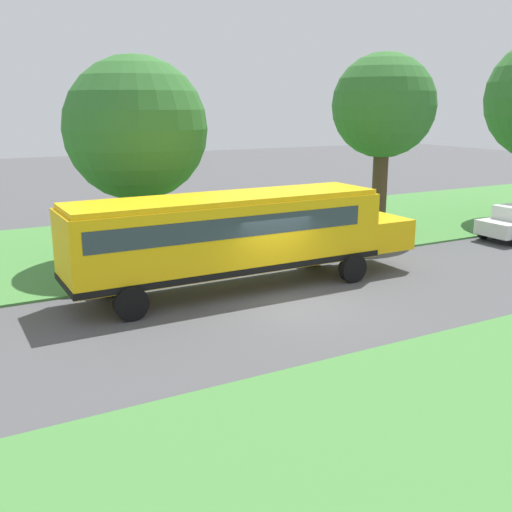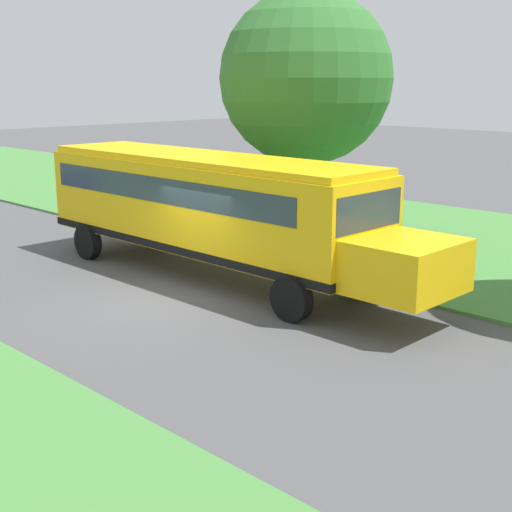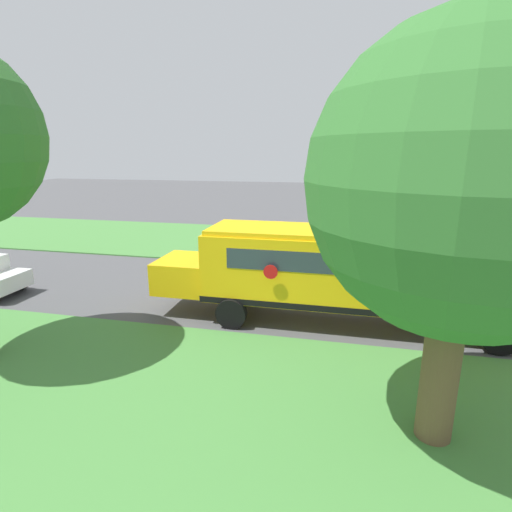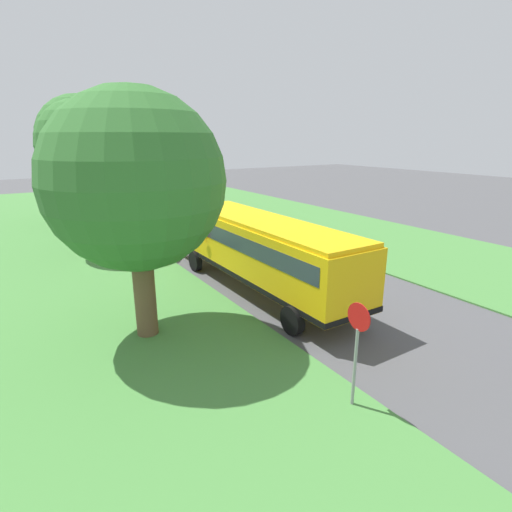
% 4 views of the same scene
% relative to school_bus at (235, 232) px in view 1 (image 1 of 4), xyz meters
% --- Properties ---
extents(ground_plane, '(120.00, 120.00, 0.00)m').
position_rel_school_bus_xyz_m(ground_plane, '(2.30, 0.83, -1.92)').
color(ground_plane, '#4C4C4F').
extents(grass_verge, '(12.00, 80.00, 0.08)m').
position_rel_school_bus_xyz_m(grass_verge, '(-7.70, 0.83, -1.88)').
color(grass_verge, '#47843D').
rests_on(grass_verge, ground).
extents(school_bus, '(2.85, 12.42, 3.16)m').
position_rel_school_bus_xyz_m(school_bus, '(0.00, 0.00, 0.00)').
color(school_bus, yellow).
rests_on(school_bus, ground).
extents(oak_tree_beside_bus, '(5.45, 5.45, 7.83)m').
position_rel_school_bus_xyz_m(oak_tree_beside_bus, '(-5.43, -1.38, 3.13)').
color(oak_tree_beside_bus, brown).
rests_on(oak_tree_beside_bus, ground).
extents(oak_tree_roadside_mid, '(4.74, 4.74, 8.32)m').
position_rel_school_bus_xyz_m(oak_tree_roadside_mid, '(-4.84, 10.11, 3.97)').
color(oak_tree_roadside_mid, '#4C3826').
rests_on(oak_tree_roadside_mid, ground).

